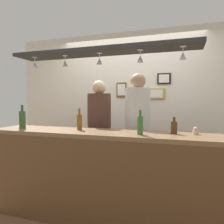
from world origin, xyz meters
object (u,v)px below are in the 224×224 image
Objects in this scene: person_middle_brown_shirt at (99,127)px; picture_frame_crest at (121,90)px; bottle_beer_amber_tall at (79,121)px; bottle_beer_green_import at (140,125)px; picture_frame_upper_small at (164,79)px; person_right_white_patterned_shirt at (138,124)px; picture_frame_lower_pair at (156,94)px; bottle_champagne_green at (22,119)px; bottle_beer_brown_stubby at (174,127)px; cupcake at (196,131)px.

picture_frame_crest is at bearing 82.32° from person_middle_brown_shirt.
bottle_beer_amber_tall is (-0.05, -0.54, 0.12)m from person_middle_brown_shirt.
bottle_beer_green_import is 1.62m from picture_frame_upper_small.
person_right_white_patterned_shirt reaches higher than picture_frame_lower_pair.
picture_frame_crest is at bearing 180.00° from picture_frame_upper_small.
bottle_champagne_green is at bearing -121.61° from picture_frame_crest.
person_right_white_patterned_shirt reaches higher than bottle_beer_amber_tall.
bottle_beer_amber_tall is 0.87× the size of bottle_champagne_green.
bottle_beer_green_import is at bearing -94.37° from picture_frame_upper_small.
bottle_beer_amber_tall is at bearing 168.89° from bottle_beer_green_import.
bottle_beer_amber_tall is at bearing -96.59° from picture_frame_crest.
picture_frame_crest is 0.61m from picture_frame_lower_pair.
bottle_beer_amber_tall is 0.75m from bottle_champagne_green.
bottle_beer_green_import is (0.73, -0.69, 0.13)m from person_middle_brown_shirt.
bottle_beer_brown_stubby is 0.69× the size of picture_frame_crest.
picture_frame_lower_pair is at bearing 48.22° from person_middle_brown_shirt.
bottle_beer_brown_stubby is 0.82× the size of picture_frame_upper_small.
person_right_white_patterned_shirt is 8.01× the size of picture_frame_upper_small.
bottle_beer_brown_stubby is at bearing 1.00° from bottle_beer_amber_tall.
person_middle_brown_shirt is 1.04m from bottle_champagne_green.
person_right_white_patterned_shirt is 6.78× the size of bottle_beer_amber_tall.
cupcake is at bearing 4.64° from bottle_champagne_green.
person_right_white_patterned_shirt is at bearing 0.00° from person_middle_brown_shirt.
bottle_champagne_green is 1.86m from bottle_beer_brown_stubby.
person_right_white_patterned_shirt is at bearing 103.37° from bottle_beer_green_import.
picture_frame_upper_small is at bearing 85.63° from bottle_beer_green_import.
bottle_champagne_green is 1.15× the size of picture_frame_crest.
person_right_white_patterned_shirt is at bearing 41.29° from bottle_beer_amber_tall.
picture_frame_upper_small is at bearing 0.00° from picture_frame_crest.
bottle_beer_green_import reaches higher than bottle_beer_brown_stubby.
bottle_champagne_green is 2.13m from picture_frame_lower_pair.
person_right_white_patterned_shirt is 0.87m from cupcake.
bottle_beer_brown_stubby is at bearing 4.34° from bottle_champagne_green.
bottle_beer_green_import is 0.38m from bottle_beer_brown_stubby.
picture_frame_crest is (-0.96, 1.32, 0.48)m from bottle_beer_brown_stubby.
picture_frame_lower_pair is (0.76, 1.34, 0.37)m from bottle_beer_amber_tall.
cupcake is (1.28, -0.49, 0.06)m from person_middle_brown_shirt.
picture_frame_crest reaches higher than bottle_beer_brown_stubby.
bottle_champagne_green is (-1.36, -0.66, 0.09)m from person_right_white_patterned_shirt.
bottle_champagne_green is 1.77m from picture_frame_crest.
person_right_white_patterned_shirt is 0.72m from bottle_beer_brown_stubby.
bottle_champagne_green is at bearing -135.89° from picture_frame_lower_pair.
picture_frame_lower_pair is (0.15, 0.80, 0.44)m from person_right_white_patterned_shirt.
bottle_beer_green_import is at bearing -67.35° from picture_frame_crest.
cupcake is (0.55, 0.20, -0.07)m from bottle_beer_green_import.
picture_frame_lower_pair is at bearing 113.59° from cupcake.
bottle_beer_brown_stubby is 1.49m from picture_frame_upper_small.
bottle_beer_brown_stubby is 1.70m from picture_frame_crest.
bottle_beer_amber_tall is 1.33m from cupcake.
person_right_white_patterned_shirt is 1.06m from picture_frame_crest.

